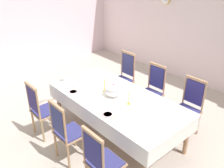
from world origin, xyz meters
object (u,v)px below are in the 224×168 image
at_px(chair_south_c, 101,161).
at_px(mounted_clock, 165,0).
at_px(bowl_near_left, 73,92).
at_px(chair_north_a, 124,76).
at_px(candlestick_west, 105,84).
at_px(spoon_primary, 71,90).
at_px(chair_north_b, 152,90).
at_px(dining_table, 116,101).
at_px(bowl_near_right, 108,115).
at_px(soup_tureen, 113,90).
at_px(candlestick_east, 129,97).
at_px(chair_north_c, 188,106).
at_px(chair_south_a, 42,109).
at_px(chair_south_b, 67,131).
at_px(spoon_secondary, 114,118).

bearing_deg(chair_south_c, mounted_clock, 118.89).
height_order(chair_south_c, bowl_near_left, chair_south_c).
height_order(chair_south_c, mounted_clock, mounted_clock).
height_order(chair_north_a, candlestick_west, chair_north_a).
relative_size(bowl_near_left, spoon_primary, 0.90).
bearing_deg(chair_north_b, bowl_near_left, 67.95).
bearing_deg(spoon_primary, chair_north_a, 94.65).
xyz_separation_m(dining_table, bowl_near_right, (0.34, -0.48, 0.09)).
distance_m(soup_tureen, candlestick_east, 0.38).
relative_size(candlestick_west, bowl_near_left, 2.11).
bearing_deg(chair_south_c, chair_north_c, 90.00).
relative_size(chair_south_a, soup_tureen, 3.57).
bearing_deg(bowl_near_left, chair_north_c, 45.66).
bearing_deg(candlestick_west, mounted_clock, 109.73).
bearing_deg(mounted_clock, spoon_primary, -79.25).
distance_m(chair_north_a, mounted_clock, 2.50).
distance_m(chair_south_a, chair_south_b, 0.83).
relative_size(candlestick_east, bowl_near_left, 2.03).
xyz_separation_m(candlestick_east, bowl_near_right, (0.03, -0.48, -0.11)).
distance_m(chair_south_c, candlestick_west, 1.55).
bearing_deg(spoon_primary, chair_south_c, -19.86).
distance_m(chair_south_b, candlestick_east, 1.11).
height_order(bowl_near_left, spoon_primary, bowl_near_left).
height_order(dining_table, bowl_near_left, bowl_near_left).
height_order(chair_north_c, bowl_near_left, chair_north_c).
bearing_deg(chair_south_b, dining_table, 88.78).
bearing_deg(chair_south_a, chair_south_c, -0.01).
relative_size(bowl_near_left, bowl_near_right, 0.98).
relative_size(chair_south_a, spoon_primary, 6.01).
bearing_deg(soup_tureen, chair_north_b, 87.13).
bearing_deg(chair_south_c, bowl_near_left, 159.76).
height_order(chair_south_a, chair_north_a, chair_north_a).
height_order(candlestick_east, bowl_near_left, candlestick_east).
height_order(chair_south_a, chair_south_c, chair_south_c).
bearing_deg(chair_north_b, chair_south_a, 67.59).
xyz_separation_m(chair_south_b, spoon_primary, (-0.71, 0.56, 0.22)).
bearing_deg(bowl_near_right, chair_north_a, 128.61).
relative_size(chair_north_b, bowl_near_right, 6.64).
height_order(dining_table, chair_north_b, chair_north_b).
xyz_separation_m(spoon_primary, spoon_secondary, (1.17, -0.01, 0.00)).
xyz_separation_m(dining_table, candlestick_east, (0.31, 0.00, 0.20)).
xyz_separation_m(chair_north_b, spoon_primary, (-0.71, -1.45, 0.22)).
bearing_deg(mounted_clock, chair_south_a, -82.41).
bearing_deg(chair_south_b, soup_tureen, 92.87).
xyz_separation_m(chair_south_a, bowl_near_left, (0.23, 0.53, 0.24)).
distance_m(chair_north_a, bowl_near_right, 1.91).
bearing_deg(soup_tureen, bowl_near_left, -139.25).
bearing_deg(bowl_near_right, chair_south_c, -47.21).
bearing_deg(dining_table, chair_south_a, -130.25).
bearing_deg(spoon_secondary, chair_south_c, -68.31).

